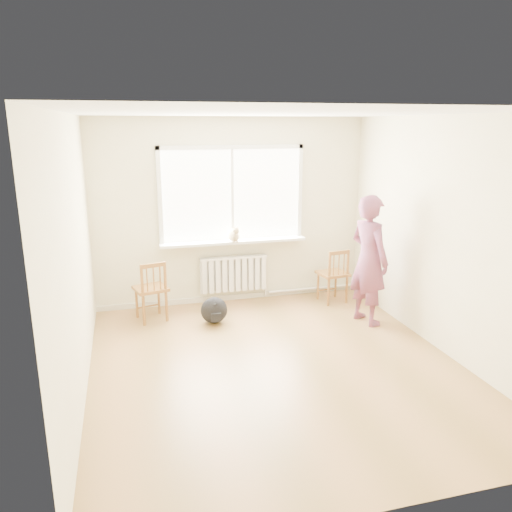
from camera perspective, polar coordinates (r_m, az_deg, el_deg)
floor at (r=5.67m, az=2.32°, el=-12.41°), size 4.50×4.50×0.00m
ceiling at (r=5.04m, az=2.65°, el=16.04°), size 4.50×4.50×0.00m
back_wall at (r=7.32m, az=-2.79°, el=5.05°), size 4.00×0.01×2.70m
window at (r=7.25m, az=-2.78°, el=7.45°), size 2.12×0.05×1.42m
windowsill at (r=7.30m, az=-2.56°, el=1.66°), size 2.15×0.22×0.04m
radiator at (r=7.45m, az=-2.55°, el=-1.99°), size 1.00×0.12×0.55m
heating_pipe at (r=7.93m, az=6.30°, el=-3.73°), size 1.40×0.04×0.04m
baseboard at (r=7.64m, az=-2.64°, el=-4.70°), size 4.00×0.03×0.08m
chair_left at (r=6.86m, az=-11.83°, el=-3.93°), size 0.50×0.49×0.84m
chair_right at (r=7.50m, az=8.94°, el=-2.23°), size 0.46×0.44×0.82m
person at (r=6.72m, az=12.78°, el=-0.46°), size 0.57×0.72×1.73m
cat at (r=7.19m, az=-2.54°, el=2.47°), size 0.18×0.39×0.26m
backpack at (r=6.74m, az=-4.81°, el=-6.20°), size 0.42×0.35×0.36m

